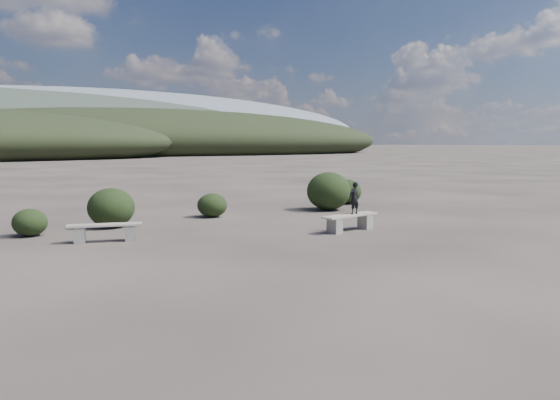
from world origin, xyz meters
TOP-DOWN VIEW (x-y plane):
  - ground at (0.00, 0.00)m, footprint 1200.00×1200.00m
  - bench_left at (-3.71, 5.89)m, footprint 1.93×0.93m
  - bench_right at (2.86, 3.89)m, footprint 2.02×0.71m
  - seated_person at (3.02, 3.91)m, footprint 0.38×0.28m
  - shrub_a at (-5.25, 7.90)m, footprint 0.94×0.94m
  - shrub_b at (-2.90, 8.31)m, footprint 1.41×1.41m
  - shrub_c at (0.71, 8.82)m, footprint 1.04×1.04m
  - shrub_d at (5.37, 8.28)m, footprint 1.68×1.68m
  - shrub_e at (7.34, 9.63)m, footprint 1.26×1.26m

SIDE VIEW (x-z plane):
  - ground at x=0.00m, z-range 0.00..0.00m
  - bench_left at x=-3.71m, z-range 0.05..0.52m
  - bench_right at x=2.86m, z-range 0.05..0.55m
  - shrub_a at x=-5.25m, z-range 0.00..0.77m
  - shrub_c at x=0.71m, z-range 0.00..0.83m
  - shrub_e at x=7.34m, z-range 0.00..1.05m
  - shrub_b at x=-2.90m, z-range 0.00..1.21m
  - shrub_d at x=5.37m, z-range 0.00..1.47m
  - seated_person at x=3.02m, z-range 0.50..1.44m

